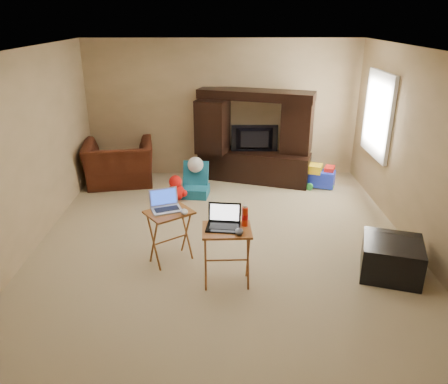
{
  "coord_description": "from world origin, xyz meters",
  "views": [
    {
      "loc": [
        -0.04,
        -5.29,
        2.89
      ],
      "look_at": [
        0.0,
        -0.2,
        0.8
      ],
      "focal_mm": 35.0,
      "sensor_mm": 36.0,
      "label": 1
    }
  ],
  "objects_px": {
    "plush_toy": "(176,188)",
    "recliner": "(119,163)",
    "push_toy": "(319,175)",
    "entertainment_center": "(255,137)",
    "mouse_left": "(184,212)",
    "mouse_right": "(239,232)",
    "laptop_right": "(223,218)",
    "tray_table_right": "(227,257)",
    "television": "(255,139)",
    "ottoman": "(391,258)",
    "tray_table_left": "(170,236)",
    "water_bottle": "(245,217)",
    "laptop_left": "(166,201)",
    "child_rocker": "(195,180)"
  },
  "relations": [
    {
      "from": "child_rocker",
      "to": "mouse_left",
      "type": "height_order",
      "value": "mouse_left"
    },
    {
      "from": "push_toy",
      "to": "laptop_right",
      "type": "relative_size",
      "value": 1.56
    },
    {
      "from": "recliner",
      "to": "laptop_left",
      "type": "distance_m",
      "value": 2.95
    },
    {
      "from": "entertainment_center",
      "to": "recliner",
      "type": "bearing_deg",
      "value": -158.3
    },
    {
      "from": "television",
      "to": "mouse_right",
      "type": "relative_size",
      "value": 5.93
    },
    {
      "from": "laptop_right",
      "to": "mouse_left",
      "type": "height_order",
      "value": "laptop_right"
    },
    {
      "from": "tray_table_left",
      "to": "mouse_left",
      "type": "xyz_separation_m",
      "value": [
        0.19,
        -0.07,
        0.37
      ]
    },
    {
      "from": "recliner",
      "to": "child_rocker",
      "type": "distance_m",
      "value": 1.53
    },
    {
      "from": "television",
      "to": "child_rocker",
      "type": "relative_size",
      "value": 1.47
    },
    {
      "from": "laptop_left",
      "to": "laptop_right",
      "type": "xyz_separation_m",
      "value": [
        0.68,
        -0.52,
        0.02
      ]
    },
    {
      "from": "recliner",
      "to": "child_rocker",
      "type": "bearing_deg",
      "value": 146.82
    },
    {
      "from": "recliner",
      "to": "tray_table_right",
      "type": "distance_m",
      "value": 3.74
    },
    {
      "from": "plush_toy",
      "to": "push_toy",
      "type": "xyz_separation_m",
      "value": [
        2.49,
        0.59,
        -0.0
      ]
    },
    {
      "from": "tray_table_left",
      "to": "laptop_right",
      "type": "relative_size",
      "value": 1.84
    },
    {
      "from": "entertainment_center",
      "to": "ottoman",
      "type": "relative_size",
      "value": 3.04
    },
    {
      "from": "television",
      "to": "laptop_right",
      "type": "relative_size",
      "value": 2.3
    },
    {
      "from": "ottoman",
      "to": "tray_table_left",
      "type": "xyz_separation_m",
      "value": [
        -2.64,
        0.34,
        0.12
      ]
    },
    {
      "from": "tray_table_right",
      "to": "mouse_right",
      "type": "xyz_separation_m",
      "value": [
        0.13,
        -0.12,
        0.38
      ]
    },
    {
      "from": "laptop_left",
      "to": "mouse_left",
      "type": "distance_m",
      "value": 0.26
    },
    {
      "from": "entertainment_center",
      "to": "push_toy",
      "type": "height_order",
      "value": "entertainment_center"
    },
    {
      "from": "recliner",
      "to": "water_bottle",
      "type": "relative_size",
      "value": 5.57
    },
    {
      "from": "tray_table_right",
      "to": "mouse_left",
      "type": "xyz_separation_m",
      "value": [
        -0.5,
        0.44,
        0.35
      ]
    },
    {
      "from": "plush_toy",
      "to": "tray_table_left",
      "type": "xyz_separation_m",
      "value": [
        0.12,
        -1.92,
        0.12
      ]
    },
    {
      "from": "ottoman",
      "to": "recliner",
      "type": "bearing_deg",
      "value": 141.6
    },
    {
      "from": "water_bottle",
      "to": "laptop_left",
      "type": "bearing_deg",
      "value": 153.32
    },
    {
      "from": "television",
      "to": "tray_table_right",
      "type": "height_order",
      "value": "television"
    },
    {
      "from": "plush_toy",
      "to": "recliner",
      "type": "bearing_deg",
      "value": 144.0
    },
    {
      "from": "entertainment_center",
      "to": "recliner",
      "type": "xyz_separation_m",
      "value": [
        -2.44,
        -0.15,
        -0.44
      ]
    },
    {
      "from": "mouse_left",
      "to": "mouse_right",
      "type": "bearing_deg",
      "value": -41.74
    },
    {
      "from": "entertainment_center",
      "to": "recliner",
      "type": "relative_size",
      "value": 1.69
    },
    {
      "from": "push_toy",
      "to": "water_bottle",
      "type": "relative_size",
      "value": 2.65
    },
    {
      "from": "laptop_right",
      "to": "tray_table_left",
      "type": "bearing_deg",
      "value": 149.57
    },
    {
      "from": "tray_table_left",
      "to": "mouse_right",
      "type": "distance_m",
      "value": 1.11
    },
    {
      "from": "recliner",
      "to": "push_toy",
      "type": "xyz_separation_m",
      "value": [
        3.58,
        -0.2,
        -0.18
      ]
    },
    {
      "from": "plush_toy",
      "to": "ottoman",
      "type": "height_order",
      "value": "plush_toy"
    },
    {
      "from": "ottoman",
      "to": "laptop_right",
      "type": "xyz_separation_m",
      "value": [
        -1.99,
        -0.16,
        0.61
      ]
    },
    {
      "from": "mouse_left",
      "to": "mouse_right",
      "type": "xyz_separation_m",
      "value": [
        0.63,
        -0.56,
        0.03
      ]
    },
    {
      "from": "entertainment_center",
      "to": "push_toy",
      "type": "xyz_separation_m",
      "value": [
        1.14,
        -0.34,
        -0.62
      ]
    },
    {
      "from": "entertainment_center",
      "to": "laptop_left",
      "type": "relative_size",
      "value": 5.75
    },
    {
      "from": "laptop_left",
      "to": "mouse_right",
      "type": "height_order",
      "value": "laptop_left"
    },
    {
      "from": "tray_table_right",
      "to": "television",
      "type": "bearing_deg",
      "value": 78.98
    },
    {
      "from": "television",
      "to": "ottoman",
      "type": "xyz_separation_m",
      "value": [
        1.4,
        -3.15,
        -0.58
      ]
    },
    {
      "from": "recliner",
      "to": "plush_toy",
      "type": "xyz_separation_m",
      "value": [
        1.08,
        -0.79,
        -0.17
      ]
    },
    {
      "from": "ottoman",
      "to": "water_bottle",
      "type": "distance_m",
      "value": 1.85
    },
    {
      "from": "mouse_right",
      "to": "mouse_left",
      "type": "bearing_deg",
      "value": 138.26
    },
    {
      "from": "television",
      "to": "mouse_right",
      "type": "height_order",
      "value": "television"
    },
    {
      "from": "entertainment_center",
      "to": "tray_table_left",
      "type": "height_order",
      "value": "entertainment_center"
    },
    {
      "from": "mouse_left",
      "to": "plush_toy",
      "type": "bearing_deg",
      "value": 98.87
    },
    {
      "from": "tray_table_left",
      "to": "tray_table_right",
      "type": "bearing_deg",
      "value": -72.35
    },
    {
      "from": "laptop_left",
      "to": "plush_toy",
      "type": "bearing_deg",
      "value": 72.22
    }
  ]
}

